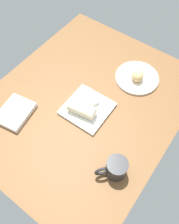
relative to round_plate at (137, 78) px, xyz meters
The scene contains 8 objects.
dining_table 31.82cm from the round_plate, 154.75° to the left, with size 110.00×90.00×4.00cm, color brown.
round_plate is the anchor object (origin of this frame).
scone_pastry 4.02cm from the round_plate, 156.27° to the right, with size 7.06×6.05×5.98cm, color #DAB071.
square_plate 32.97cm from the round_plate, 162.77° to the left, with size 21.16×21.16×1.60cm, color white.
sauce_cup 28.38cm from the round_plate, 161.03° to the left, with size 5.43×5.43×2.32cm.
breakfast_wrap 36.93cm from the round_plate, 163.85° to the left, with size 6.10×6.10×13.43cm, color beige.
book_stack 65.20cm from the round_plate, 146.19° to the left, with size 19.22×16.35×2.73cm.
coffee_mug 53.16cm from the round_plate, 160.00° to the right, with size 11.92×10.92×9.26cm.
Camera 1 is at (-52.34, -41.34, 102.02)cm, focal length 37.73 mm.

